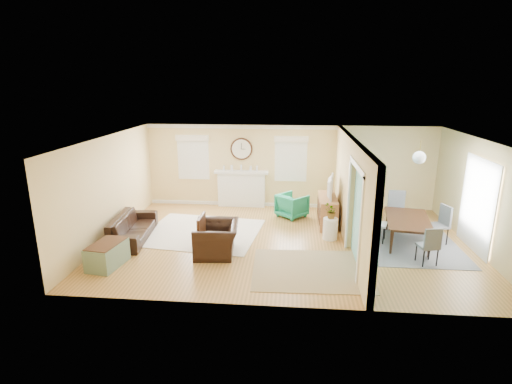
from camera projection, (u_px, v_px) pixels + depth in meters
floor at (287, 242)px, 10.02m from camera, size 9.00×9.00×0.00m
wall_back at (289, 167)px, 12.55m from camera, size 9.00×0.02×2.60m
wall_front at (285, 239)px, 6.79m from camera, size 9.00×0.02×2.60m
wall_left at (109, 188)px, 10.06m from camera, size 0.02×6.00×2.60m
wall_right at (481, 197)px, 9.28m from camera, size 0.02×6.00×2.60m
ceiling at (289, 139)px, 9.32m from camera, size 9.00×6.00×0.02m
partition at (350, 188)px, 9.79m from camera, size 0.17×6.00×2.60m
fireplace at (242, 188)px, 12.75m from camera, size 1.70×0.30×1.17m
wall_clock at (241, 149)px, 12.50m from camera, size 0.70×0.07×0.70m
window_left at (193, 154)px, 12.68m from camera, size 1.05×0.13×1.42m
window_right at (291, 156)px, 12.40m from camera, size 1.05×0.13×1.42m
french_doors at (478, 205)px, 9.34m from camera, size 0.06×1.70×2.20m
pendant at (419, 158)px, 9.17m from camera, size 0.30×0.30×0.55m
rug_cream at (202, 232)px, 10.64m from camera, size 3.26×2.91×0.02m
rug_jute at (311, 270)px, 8.53m from camera, size 2.52×2.09×0.01m
rug_grey at (407, 242)px, 9.97m from camera, size 2.34×2.93×0.01m
sofa at (132, 227)px, 10.15m from camera, size 1.03×2.18×0.62m
eames_chair at (217, 239)px, 9.25m from camera, size 1.09×1.22×0.74m
green_chair at (292, 205)px, 11.80m from camera, size 1.06×1.07×0.70m
trunk at (107, 255)px, 8.65m from camera, size 0.69×0.99×0.53m
credenza at (327, 211)px, 11.17m from camera, size 0.48×1.41×0.80m
tv at (328, 187)px, 10.98m from camera, size 0.26×1.02×0.58m
garden_stool at (330, 229)px, 10.14m from camera, size 0.37×0.37×0.55m
potted_plant at (331, 211)px, 10.02m from camera, size 0.45×0.45×0.38m
dining_table at (408, 231)px, 9.89m from camera, size 1.28×1.94×0.63m
dining_chair_n at (397, 207)px, 10.83m from camera, size 0.49×0.49×1.02m
dining_chair_s at (428, 242)px, 8.69m from camera, size 0.47×0.47×0.88m
dining_chair_w at (378, 220)px, 9.93m from camera, size 0.53×0.53×0.96m
dining_chair_e at (438, 221)px, 9.79m from camera, size 0.53×0.53×0.97m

